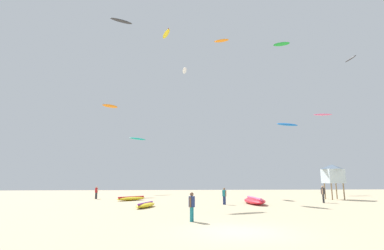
{
  "coord_description": "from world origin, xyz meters",
  "views": [
    {
      "loc": [
        -3.29,
        -12.98,
        2.16
      ],
      "look_at": [
        0.0,
        21.49,
        8.85
      ],
      "focal_mm": 27.2,
      "sensor_mm": 36.0,
      "label": 1
    }
  ],
  "objects_px": {
    "person_left": "(224,195)",
    "kite_aloft_1": "(287,125)",
    "person_midground": "(323,193)",
    "kite_grounded_far": "(131,199)",
    "person_right": "(96,191)",
    "kite_grounded_near": "(254,201)",
    "kite_aloft_3": "(166,34)",
    "kite_aloft_5": "(350,59)",
    "person_foreground": "(192,204)",
    "kite_aloft_7": "(110,106)",
    "kite_aloft_6": "(221,41)",
    "kite_aloft_9": "(282,44)",
    "kite_aloft_0": "(185,71)",
    "kite_aloft_8": "(138,139)",
    "kite_aloft_2": "(323,115)",
    "lifeguard_tower": "(333,174)",
    "kite_grounded_mid": "(146,205)",
    "kite_aloft_4": "(121,21)"
  },
  "relations": [
    {
      "from": "kite_aloft_6",
      "to": "kite_aloft_9",
      "type": "xyz_separation_m",
      "value": [
        9.89,
        1.99,
        0.92
      ]
    },
    {
      "from": "kite_aloft_5",
      "to": "kite_aloft_6",
      "type": "bearing_deg",
      "value": 153.89
    },
    {
      "from": "person_midground",
      "to": "person_left",
      "type": "bearing_deg",
      "value": -133.06
    },
    {
      "from": "kite_aloft_1",
      "to": "kite_aloft_3",
      "type": "xyz_separation_m",
      "value": [
        -22.83,
        -7.74,
        13.04
      ]
    },
    {
      "from": "person_midground",
      "to": "kite_grounded_near",
      "type": "bearing_deg",
      "value": -134.29
    },
    {
      "from": "person_left",
      "to": "kite_aloft_8",
      "type": "relative_size",
      "value": 0.46
    },
    {
      "from": "person_left",
      "to": "kite_aloft_4",
      "type": "relative_size",
      "value": 0.47
    },
    {
      "from": "kite_grounded_far",
      "to": "kite_aloft_0",
      "type": "xyz_separation_m",
      "value": [
        6.96,
        14.9,
        21.36
      ]
    },
    {
      "from": "person_foreground",
      "to": "kite_aloft_5",
      "type": "distance_m",
      "value": 30.23
    },
    {
      "from": "kite_aloft_3",
      "to": "kite_aloft_5",
      "type": "xyz_separation_m",
      "value": [
        22.49,
        -12.22,
        -8.73
      ]
    },
    {
      "from": "kite_aloft_8",
      "to": "kite_grounded_far",
      "type": "bearing_deg",
      "value": -86.17
    },
    {
      "from": "person_left",
      "to": "person_right",
      "type": "distance_m",
      "value": 17.2
    },
    {
      "from": "kite_grounded_far",
      "to": "kite_aloft_0",
      "type": "height_order",
      "value": "kite_aloft_0"
    },
    {
      "from": "kite_grounded_far",
      "to": "kite_aloft_7",
      "type": "relative_size",
      "value": 1.26
    },
    {
      "from": "kite_aloft_8",
      "to": "person_left",
      "type": "bearing_deg",
      "value": -68.24
    },
    {
      "from": "kite_grounded_near",
      "to": "kite_aloft_8",
      "type": "height_order",
      "value": "kite_aloft_8"
    },
    {
      "from": "kite_aloft_1",
      "to": "kite_aloft_2",
      "type": "distance_m",
      "value": 11.77
    },
    {
      "from": "person_midground",
      "to": "person_left",
      "type": "relative_size",
      "value": 1.11
    },
    {
      "from": "kite_aloft_6",
      "to": "kite_aloft_8",
      "type": "height_order",
      "value": "kite_aloft_6"
    },
    {
      "from": "kite_aloft_0",
      "to": "kite_aloft_2",
      "type": "relative_size",
      "value": 1.09
    },
    {
      "from": "kite_grounded_far",
      "to": "kite_aloft_5",
      "type": "bearing_deg",
      "value": -6.26
    },
    {
      "from": "person_foreground",
      "to": "kite_aloft_1",
      "type": "relative_size",
      "value": 0.33
    },
    {
      "from": "lifeguard_tower",
      "to": "kite_aloft_8",
      "type": "distance_m",
      "value": 33.05
    },
    {
      "from": "lifeguard_tower",
      "to": "kite_aloft_0",
      "type": "height_order",
      "value": "kite_aloft_0"
    },
    {
      "from": "person_foreground",
      "to": "kite_grounded_far",
      "type": "height_order",
      "value": "person_foreground"
    },
    {
      "from": "kite_aloft_2",
      "to": "kite_aloft_7",
      "type": "height_order",
      "value": "kite_aloft_7"
    },
    {
      "from": "person_left",
      "to": "kite_aloft_1",
      "type": "relative_size",
      "value": 0.33
    },
    {
      "from": "kite_aloft_2",
      "to": "kite_aloft_3",
      "type": "height_order",
      "value": "kite_aloft_3"
    },
    {
      "from": "person_foreground",
      "to": "kite_aloft_5",
      "type": "bearing_deg",
      "value": 63.88
    },
    {
      "from": "person_foreground",
      "to": "kite_aloft_7",
      "type": "xyz_separation_m",
      "value": [
        -11.18,
        34.17,
        14.2
      ]
    },
    {
      "from": "kite_aloft_4",
      "to": "kite_aloft_1",
      "type": "bearing_deg",
      "value": 22.03
    },
    {
      "from": "person_left",
      "to": "kite_grounded_far",
      "type": "relative_size",
      "value": 0.43
    },
    {
      "from": "person_midground",
      "to": "kite_aloft_4",
      "type": "height_order",
      "value": "kite_aloft_4"
    },
    {
      "from": "kite_aloft_1",
      "to": "kite_aloft_0",
      "type": "bearing_deg",
      "value": -173.54
    },
    {
      "from": "kite_aloft_1",
      "to": "person_foreground",
      "type": "bearing_deg",
      "value": -121.34
    },
    {
      "from": "person_midground",
      "to": "kite_aloft_2",
      "type": "xyz_separation_m",
      "value": [
        6.94,
        10.7,
        10.75
      ]
    },
    {
      "from": "person_midground",
      "to": "lifeguard_tower",
      "type": "height_order",
      "value": "lifeguard_tower"
    },
    {
      "from": "kite_aloft_1",
      "to": "person_left",
      "type": "bearing_deg",
      "value": -125.81
    },
    {
      "from": "kite_aloft_4",
      "to": "person_left",
      "type": "bearing_deg",
      "value": -44.14
    },
    {
      "from": "person_foreground",
      "to": "person_midground",
      "type": "relative_size",
      "value": 0.91
    },
    {
      "from": "lifeguard_tower",
      "to": "kite_aloft_8",
      "type": "bearing_deg",
      "value": 141.72
    },
    {
      "from": "person_right",
      "to": "kite_grounded_near",
      "type": "height_order",
      "value": "person_right"
    },
    {
      "from": "kite_aloft_0",
      "to": "kite_aloft_6",
      "type": "bearing_deg",
      "value": -66.68
    },
    {
      "from": "kite_grounded_mid",
      "to": "kite_aloft_2",
      "type": "xyz_separation_m",
      "value": [
        24.51,
        14.33,
        11.54
      ]
    },
    {
      "from": "person_foreground",
      "to": "person_midground",
      "type": "height_order",
      "value": "person_midground"
    },
    {
      "from": "kite_grounded_far",
      "to": "kite_aloft_3",
      "type": "distance_m",
      "value": 27.25
    },
    {
      "from": "person_foreground",
      "to": "kite_aloft_7",
      "type": "distance_m",
      "value": 38.65
    },
    {
      "from": "kite_grounded_near",
      "to": "kite_grounded_far",
      "type": "distance_m",
      "value": 13.73
    },
    {
      "from": "lifeguard_tower",
      "to": "kite_aloft_6",
      "type": "distance_m",
      "value": 23.24
    },
    {
      "from": "kite_aloft_9",
      "to": "person_midground",
      "type": "bearing_deg",
      "value": -98.53
    }
  ]
}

